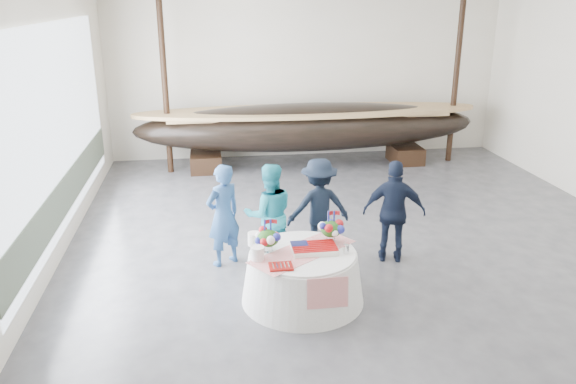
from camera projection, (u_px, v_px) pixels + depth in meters
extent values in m
cube|color=#3D3D42|center=(369.00, 247.00, 9.40)|extent=(10.00, 12.00, 0.01)
cube|color=silver|center=(307.00, 68.00, 14.26)|extent=(10.00, 0.02, 4.50)
cube|color=silver|center=(36.00, 125.00, 7.98)|extent=(0.02, 12.00, 4.50)
cylinder|color=black|center=(164.00, 77.00, 12.72)|extent=(0.14, 0.14, 4.50)
cylinder|color=black|center=(457.00, 71.00, 13.67)|extent=(0.14, 0.14, 4.50)
cube|color=silver|center=(58.00, 127.00, 9.00)|extent=(0.02, 7.00, 3.20)
cube|color=#596654|center=(68.00, 191.00, 9.36)|extent=(0.02, 7.00, 0.60)
cube|color=black|center=(206.00, 162.00, 13.51)|extent=(0.73, 0.94, 0.42)
cube|color=black|center=(405.00, 154.00, 14.19)|extent=(0.73, 0.94, 0.42)
ellipsoid|color=black|center=(308.00, 127.00, 13.59)|extent=(8.34, 1.67, 1.15)
cube|color=#9E7A4C|center=(309.00, 114.00, 13.49)|extent=(6.67, 1.09, 0.06)
cone|color=silver|center=(303.00, 277.00, 7.68)|extent=(1.69, 1.69, 0.70)
cylinder|color=silver|center=(303.00, 253.00, 7.56)|extent=(1.43, 1.43, 0.04)
cube|color=#B6121A|center=(303.00, 252.00, 7.55)|extent=(1.59, 1.35, 0.01)
cube|color=white|center=(314.00, 249.00, 7.56)|extent=(0.60, 0.40, 0.07)
cylinder|color=white|center=(257.00, 253.00, 7.30)|extent=(0.18, 0.18, 0.18)
cylinder|color=white|center=(254.00, 239.00, 7.74)|extent=(0.18, 0.18, 0.18)
cube|color=#670E09|center=(281.00, 267.00, 7.11)|extent=(0.30, 0.24, 0.03)
cone|color=silver|center=(346.00, 249.00, 7.50)|extent=(0.09, 0.09, 0.12)
imported|color=navy|center=(223.00, 215.00, 8.58)|extent=(0.71, 0.65, 1.62)
imported|color=teal|center=(269.00, 215.00, 8.62)|extent=(0.82, 0.65, 1.62)
imported|color=black|center=(319.00, 207.00, 8.97)|extent=(1.08, 0.69, 1.59)
imported|color=black|center=(394.00, 212.00, 8.70)|extent=(1.03, 0.64, 1.64)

